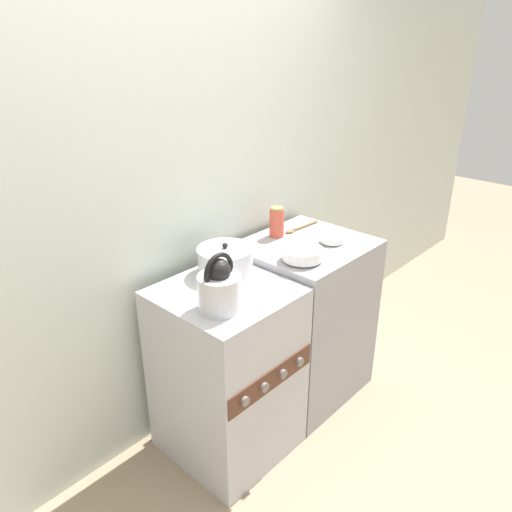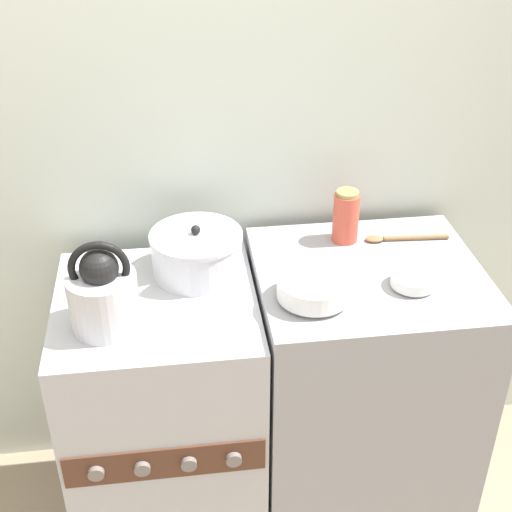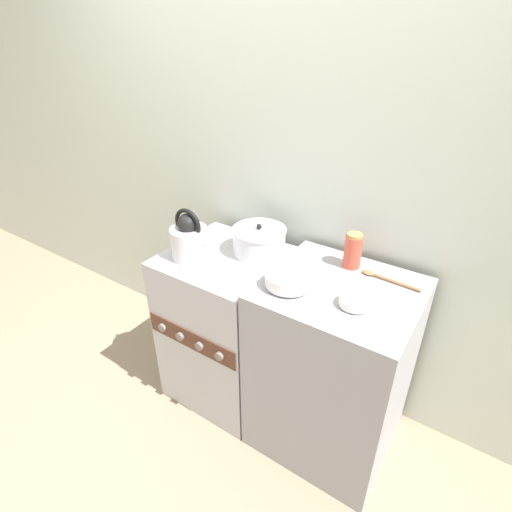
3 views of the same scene
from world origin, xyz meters
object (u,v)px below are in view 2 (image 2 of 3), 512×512
at_px(cooking_pot, 197,253).
at_px(storage_jar, 346,216).
at_px(stove, 166,417).
at_px(kettle, 103,294).
at_px(small_ceramic_bowl, 413,280).
at_px(enamel_bowl, 314,288).

distance_m(cooking_pot, storage_jar, 0.47).
height_order(stove, storage_jar, storage_jar).
bearing_deg(stove, kettle, -141.09).
xyz_separation_m(stove, cooking_pot, (0.13, 0.13, 0.52)).
height_order(kettle, storage_jar, kettle).
xyz_separation_m(stove, storage_jar, (0.59, 0.20, 0.57)).
bearing_deg(cooking_pot, storage_jar, 8.73).
relative_size(kettle, small_ceramic_bowl, 2.10).
relative_size(stove, kettle, 3.48).
distance_m(kettle, enamel_bowl, 0.56).
bearing_deg(cooking_pot, enamel_bowl, -37.69).
height_order(stove, cooking_pot, cooking_pot).
distance_m(stove, enamel_bowl, 0.69).
distance_m(kettle, cooking_pot, 0.35).
height_order(kettle, cooking_pot, kettle).
xyz_separation_m(small_ceramic_bowl, storage_jar, (-0.13, 0.28, 0.06)).
relative_size(cooking_pot, storage_jar, 1.63).
bearing_deg(stove, storage_jar, 18.54).
relative_size(cooking_pot, small_ceramic_bowl, 2.20).
distance_m(cooking_pot, small_ceramic_bowl, 0.63).
bearing_deg(small_ceramic_bowl, stove, 173.48).
distance_m(small_ceramic_bowl, storage_jar, 0.31).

